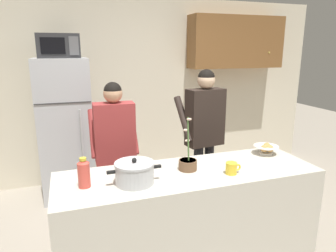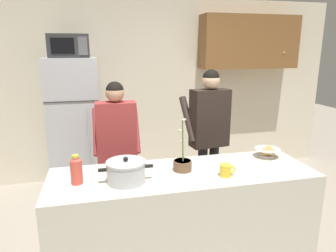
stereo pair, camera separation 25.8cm
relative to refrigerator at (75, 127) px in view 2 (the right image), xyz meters
name	(u,v)px [view 2 (the right image)]	position (x,y,z in m)	size (l,w,h in m)	color
back_wall_unit	(159,82)	(1.21, 0.41, 0.52)	(6.00, 0.48, 2.60)	beige
kitchen_island	(183,223)	(0.94, -1.85, -0.43)	(2.14, 0.68, 0.92)	beige
refrigerator	(75,127)	(0.00, 0.00, 0.00)	(0.64, 0.68, 1.78)	#B7BABF
microwave	(69,46)	(0.00, -0.02, 1.03)	(0.48, 0.37, 0.28)	#2D2D30
person_near_pot	(117,140)	(0.47, -1.02, 0.09)	(0.49, 0.41, 1.58)	#33384C
person_by_sink	(209,126)	(1.51, -0.92, 0.16)	(0.55, 0.47, 1.67)	black
cooking_pot	(126,171)	(0.47, -1.93, 0.11)	(0.41, 0.29, 0.20)	silver
coffee_mug	(226,170)	(1.24, -2.00, 0.08)	(0.13, 0.09, 0.10)	yellow
bread_bowl	(268,152)	(1.79, -1.69, 0.08)	(0.23, 0.23, 0.10)	white
bottle_near_edge	(76,170)	(0.12, -1.87, 0.14)	(0.09, 0.09, 0.22)	#D84C3F
potted_orchid	(182,163)	(0.94, -1.81, 0.09)	(0.15, 0.15, 0.44)	brown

